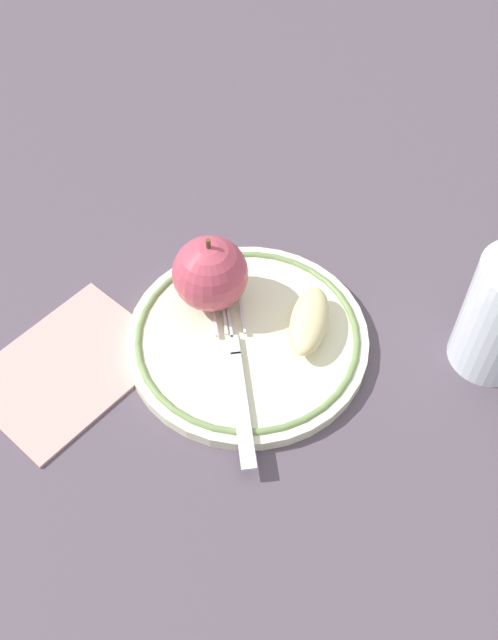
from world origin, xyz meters
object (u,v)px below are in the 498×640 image
object	(u,v)px
fork	(236,368)
apple_red_whole	(214,270)
plate	(249,339)
apple_slice_front	(309,321)
napkin_folded	(68,366)

from	to	relation	value
fork	apple_red_whole	bearing A→B (deg)	6.26
apple_red_whole	plate	bearing A→B (deg)	163.21
apple_slice_front	apple_red_whole	bearing A→B (deg)	-102.07
apple_slice_front	fork	bearing A→B (deg)	-43.20
fork	napkin_folded	bearing A→B (deg)	78.58
apple_red_whole	napkin_folded	distance (m)	0.15
fork	napkin_folded	size ratio (longest dim) A/B	1.03
fork	plate	bearing A→B (deg)	-24.45
plate	napkin_folded	bearing A→B (deg)	48.04
plate	fork	xyz separation A→B (m)	(-0.01, 0.03, 0.01)
napkin_folded	apple_red_whole	bearing A→B (deg)	-112.04
apple_slice_front	fork	size ratio (longest dim) A/B	0.48
fork	napkin_folded	xyz separation A→B (m)	(0.12, 0.08, -0.01)
apple_slice_front	fork	xyz separation A→B (m)	(0.02, 0.07, -0.01)
plate	napkin_folded	world-z (taller)	plate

